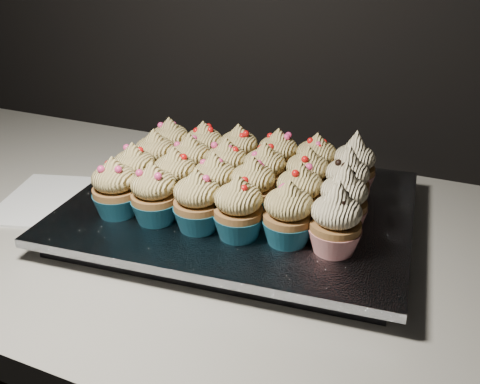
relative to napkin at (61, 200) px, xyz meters
The scene contains 28 objects.
worktop 0.09m from the napkin, 19.01° to the left, with size 2.44×0.64×0.04m, color beige.
napkin is the anchor object (origin of this frame).
baking_tray 0.29m from the napkin, 10.31° to the left, with size 0.44×0.33×0.02m, color black.
foil_lining 0.29m from the napkin, 10.31° to the left, with size 0.47×0.37×0.01m, color silver.
cupcake_0 0.17m from the napkin, 18.11° to the right, with size 0.06×0.06×0.08m.
cupcake_1 0.22m from the napkin, 11.76° to the right, with size 0.06×0.06×0.08m.
cupcake_2 0.28m from the napkin, ahead, with size 0.06×0.06×0.08m.
cupcake_3 0.33m from the napkin, ahead, with size 0.06×0.06×0.08m.
cupcake_4 0.39m from the napkin, ahead, with size 0.06×0.06×0.08m.
cupcake_5 0.44m from the napkin, ahead, with size 0.06×0.06×0.10m.
cupcake_6 0.16m from the napkin, ahead, with size 0.06×0.06×0.08m.
cupcake_7 0.21m from the napkin, ahead, with size 0.06×0.06×0.08m.
cupcake_8 0.27m from the napkin, ahead, with size 0.06×0.06×0.08m.
cupcake_9 0.32m from the napkin, ahead, with size 0.06×0.06×0.08m.
cupcake_10 0.38m from the napkin, ahead, with size 0.06×0.06×0.08m.
cupcake_11 0.44m from the napkin, ahead, with size 0.06×0.06×0.10m.
cupcake_12 0.17m from the napkin, 25.37° to the left, with size 0.06×0.06×0.08m.
cupcake_13 0.22m from the napkin, 19.51° to the left, with size 0.06×0.06×0.08m.
cupcake_14 0.27m from the napkin, 16.69° to the left, with size 0.06×0.06×0.08m.
cupcake_15 0.33m from the napkin, 14.89° to the left, with size 0.06×0.06×0.08m.
cupcake_16 0.39m from the napkin, 14.06° to the left, with size 0.06×0.06×0.08m.
cupcake_17 0.44m from the napkin, 12.47° to the left, with size 0.06×0.06×0.10m.
cupcake_18 0.19m from the napkin, 43.20° to the left, with size 0.06×0.06×0.08m.
cupcake_19 0.24m from the napkin, 34.16° to the left, with size 0.06×0.06×0.08m.
cupcake_20 0.29m from the napkin, 29.42° to the left, with size 0.06×0.06×0.08m.
cupcake_21 0.34m from the napkin, 25.04° to the left, with size 0.06×0.06×0.08m.
cupcake_22 0.40m from the napkin, 22.05° to the left, with size 0.06×0.06×0.08m.
cupcake_23 0.45m from the napkin, 19.91° to the left, with size 0.06×0.06×0.10m.
Camera 1 is at (0.47, 1.10, 1.28)m, focal length 40.00 mm.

